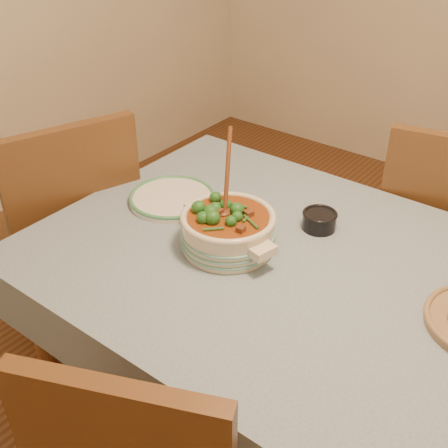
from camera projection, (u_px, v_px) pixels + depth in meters
name	position (u px, v px, depth m)	size (l,w,h in m)	color
floor	(301.00, 448.00, 1.94)	(4.50, 4.50, 0.00)	#482414
dining_table	(319.00, 301.00, 1.58)	(1.68, 1.08, 0.76)	brown
stew_casserole	(228.00, 227.00, 1.60)	(0.35, 0.32, 0.32)	beige
white_plate	(172.00, 198.00, 1.85)	(0.29, 0.29, 0.02)	silver
condiment_bowl	(319.00, 219.00, 1.71)	(0.11, 0.11, 0.06)	black
chair_far	(444.00, 234.00, 2.05)	(0.54, 0.54, 0.98)	brown
chair_left	(71.00, 225.00, 2.08)	(0.59, 0.59, 1.00)	brown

